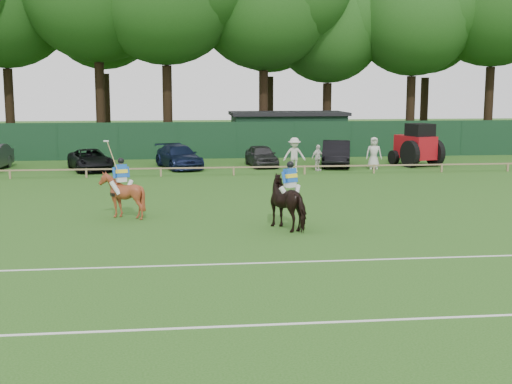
{
  "coord_description": "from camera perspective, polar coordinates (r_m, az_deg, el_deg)",
  "views": [
    {
      "loc": [
        -2.13,
        -19.52,
        4.94
      ],
      "look_at": [
        0.5,
        3.0,
        1.4
      ],
      "focal_mm": 48.0,
      "sensor_mm": 36.0,
      "label": 1
    }
  ],
  "objects": [
    {
      "name": "ground",
      "position": [
        20.25,
        -0.42,
        -5.25
      ],
      "size": [
        160.0,
        160.0,
        0.0
      ],
      "primitive_type": "plane",
      "color": "#1E4C14",
      "rests_on": "ground"
    },
    {
      "name": "horse_dark",
      "position": [
        23.76,
        2.85,
        -0.88
      ],
      "size": [
        1.94,
        2.38,
        1.84
      ],
      "primitive_type": "imported",
      "rotation": [
        0.0,
        0.0,
        3.66
      ],
      "color": "black",
      "rests_on": "ground"
    },
    {
      "name": "horse_chestnut",
      "position": [
        26.17,
        -11.11,
        -0.25
      ],
      "size": [
        1.84,
        1.94,
        1.73
      ],
      "primitive_type": "imported",
      "rotation": [
        0.0,
        0.0,
        3.48
      ],
      "color": "brown",
      "rests_on": "ground"
    },
    {
      "name": "suv_black",
      "position": [
        41.32,
        -13.63,
        2.62
      ],
      "size": [
        3.33,
        4.9,
        1.25
      ],
      "primitive_type": "imported",
      "rotation": [
        0.0,
        0.0,
        0.31
      ],
      "color": "black",
      "rests_on": "ground"
    },
    {
      "name": "sedan_navy",
      "position": [
        41.52,
        -6.46,
        2.94
      ],
      "size": [
        3.26,
        5.12,
        1.38
      ],
      "primitive_type": "imported",
      "rotation": [
        0.0,
        0.0,
        0.3
      ],
      "color": "#121B3A",
      "rests_on": "ground"
    },
    {
      "name": "hatch_grey",
      "position": [
        42.2,
        0.46,
        3.05
      ],
      "size": [
        1.91,
        4.02,
        1.32
      ],
      "primitive_type": "imported",
      "rotation": [
        0.0,
        0.0,
        0.09
      ],
      "color": "#323134",
      "rests_on": "ground"
    },
    {
      "name": "estate_black",
      "position": [
        42.54,
        6.71,
        3.2
      ],
      "size": [
        2.77,
        5.03,
        1.57
      ],
      "primitive_type": "imported",
      "rotation": [
        0.0,
        0.0,
        -0.25
      ],
      "color": "black",
      "rests_on": "ground"
    },
    {
      "name": "spectator_left",
      "position": [
        39.55,
        3.22,
        3.12
      ],
      "size": [
        1.3,
        0.77,
        1.98
      ],
      "primitive_type": "imported",
      "rotation": [
        0.0,
        0.0,
        -0.03
      ],
      "color": "beige",
      "rests_on": "ground"
    },
    {
      "name": "spectator_mid",
      "position": [
        40.15,
        5.16,
        2.86
      ],
      "size": [
        0.95,
        0.79,
        1.52
      ],
      "primitive_type": "imported",
      "rotation": [
        0.0,
        0.0,
        0.57
      ],
      "color": "silver",
      "rests_on": "ground"
    },
    {
      "name": "spectator_right",
      "position": [
        41.39,
        9.79,
        3.22
      ],
      "size": [
        0.99,
        0.7,
        1.91
      ],
      "primitive_type": "imported",
      "rotation": [
        0.0,
        0.0,
        -0.11
      ],
      "color": "beige",
      "rests_on": "ground"
    },
    {
      "name": "rider_dark",
      "position": [
        23.63,
        2.88,
        1.02
      ],
      "size": [
        0.87,
        0.62,
        1.41
      ],
      "rotation": [
        0.0,
        0.0,
        3.66
      ],
      "color": "silver",
      "rests_on": "ground"
    },
    {
      "name": "rider_chestnut",
      "position": [
        26.05,
        -11.16,
        1.41
      ],
      "size": [
        0.98,
        0.55,
        2.05
      ],
      "rotation": [
        0.0,
        0.0,
        3.48
      ],
      "color": "silver",
      "rests_on": "ground"
    },
    {
      "name": "pitch_lines",
      "position": [
        16.9,
        0.88,
        -8.1
      ],
      "size": [
        60.0,
        5.1,
        0.01
      ],
      "color": "silver",
      "rests_on": "ground"
    },
    {
      "name": "pitch_rail",
      "position": [
        37.85,
        -3.39,
        2.03
      ],
      "size": [
        62.1,
        0.1,
        0.5
      ],
      "color": "#997F5B",
      "rests_on": "ground"
    },
    {
      "name": "perimeter_fence",
      "position": [
        46.71,
        -4.04,
        4.32
      ],
      "size": [
        92.08,
        0.08,
        2.5
      ],
      "color": "#14351E",
      "rests_on": "ground"
    },
    {
      "name": "utility_shed",
      "position": [
        50.3,
        2.67,
        4.98
      ],
      "size": [
        8.4,
        4.4,
        3.04
      ],
      "color": "#14331E",
      "rests_on": "ground"
    },
    {
      "name": "tree_row",
      "position": [
        54.9,
        -2.33,
        3.7
      ],
      "size": [
        96.0,
        12.0,
        21.0
      ],
      "primitive_type": null,
      "color": "#26561C",
      "rests_on": "ground"
    },
    {
      "name": "tractor",
      "position": [
        43.62,
        13.26,
        3.77
      ],
      "size": [
        2.87,
        3.57,
        2.63
      ],
      "rotation": [
        0.0,
        0.0,
        0.28
      ],
      "color": "#A40F17",
      "rests_on": "ground"
    }
  ]
}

